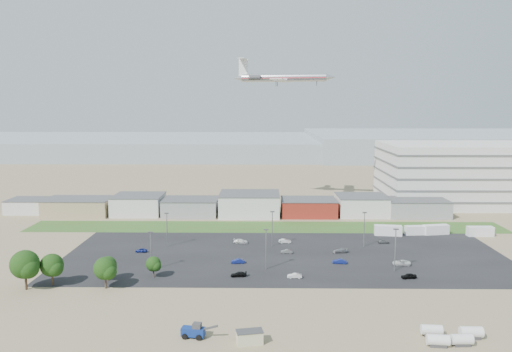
{
  "coord_description": "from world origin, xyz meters",
  "views": [
    {
      "loc": [
        -1.06,
        -112.28,
        40.74
      ],
      "look_at": [
        -2.91,
        22.0,
        21.65
      ],
      "focal_mm": 35.0,
      "sensor_mm": 36.0,
      "label": 1
    }
  ],
  "objects_px": {
    "parked_car_3": "(239,274)",
    "parked_car_6": "(241,241)",
    "parked_car_5": "(141,250)",
    "parked_car_12": "(340,251)",
    "parked_car_13": "(295,276)",
    "portable_shed": "(250,337)",
    "parked_car_7": "(287,251)",
    "parked_car_8": "(383,241)",
    "box_trailer_a": "(388,230)",
    "parked_car_2": "(409,276)",
    "airliner": "(284,78)",
    "parked_car_4": "(238,261)",
    "parked_car_1": "(340,261)",
    "parked_car_0": "(401,263)",
    "parked_car_11": "(285,241)",
    "storage_tank_nw": "(432,330)",
    "tree_far_left": "(25,267)",
    "telehandler": "(193,330)"
  },
  "relations": [
    {
      "from": "airliner",
      "to": "parked_car_11",
      "type": "distance_m",
      "value": 76.44
    },
    {
      "from": "tree_far_left",
      "to": "parked_car_3",
      "type": "xyz_separation_m",
      "value": [
        46.96,
        9.17,
        -4.53
      ]
    },
    {
      "from": "parked_car_5",
      "to": "parked_car_7",
      "type": "bearing_deg",
      "value": 92.84
    },
    {
      "from": "parked_car_0",
      "to": "parked_car_4",
      "type": "bearing_deg",
      "value": -85.68
    },
    {
      "from": "box_trailer_a",
      "to": "portable_shed",
      "type": "bearing_deg",
      "value": -112.47
    },
    {
      "from": "storage_tank_nw",
      "to": "parked_car_3",
      "type": "bearing_deg",
      "value": 139.65
    },
    {
      "from": "parked_car_3",
      "to": "parked_car_8",
      "type": "relative_size",
      "value": 1.17
    },
    {
      "from": "portable_shed",
      "to": "parked_car_5",
      "type": "relative_size",
      "value": 1.4
    },
    {
      "from": "parked_car_4",
      "to": "parked_car_5",
      "type": "bearing_deg",
      "value": -114.54
    },
    {
      "from": "parked_car_0",
      "to": "parked_car_3",
      "type": "height_order",
      "value": "parked_car_0"
    },
    {
      "from": "portable_shed",
      "to": "storage_tank_nw",
      "type": "xyz_separation_m",
      "value": [
        32.38,
        3.43,
        -0.08
      ]
    },
    {
      "from": "parked_car_3",
      "to": "parked_car_6",
      "type": "bearing_deg",
      "value": 175.56
    },
    {
      "from": "parked_car_6",
      "to": "parked_car_0",
      "type": "bearing_deg",
      "value": -108.01
    },
    {
      "from": "parked_car_1",
      "to": "box_trailer_a",
      "type": "bearing_deg",
      "value": 152.31
    },
    {
      "from": "box_trailer_a",
      "to": "airliner",
      "type": "relative_size",
      "value": 0.21
    },
    {
      "from": "box_trailer_a",
      "to": "parked_car_1",
      "type": "distance_m",
      "value": 34.75
    },
    {
      "from": "tree_far_left",
      "to": "parked_car_11",
      "type": "height_order",
      "value": "tree_far_left"
    },
    {
      "from": "parked_car_7",
      "to": "parked_car_8",
      "type": "height_order",
      "value": "parked_car_8"
    },
    {
      "from": "parked_car_1",
      "to": "parked_car_4",
      "type": "distance_m",
      "value": 26.44
    },
    {
      "from": "airliner",
      "to": "parked_car_13",
      "type": "bearing_deg",
      "value": -79.83
    },
    {
      "from": "parked_car_8",
      "to": "parked_car_11",
      "type": "height_order",
      "value": "parked_car_11"
    },
    {
      "from": "parked_car_13",
      "to": "parked_car_7",
      "type": "bearing_deg",
      "value": -175.66
    },
    {
      "from": "telehandler",
      "to": "parked_car_5",
      "type": "height_order",
      "value": "telehandler"
    },
    {
      "from": "parked_car_13",
      "to": "telehandler",
      "type": "bearing_deg",
      "value": -31.09
    },
    {
      "from": "portable_shed",
      "to": "parked_car_13",
      "type": "xyz_separation_m",
      "value": [
        9.85,
        33.08,
        -0.59
      ]
    },
    {
      "from": "parked_car_4",
      "to": "parked_car_7",
      "type": "xyz_separation_m",
      "value": [
        13.14,
        9.01,
        -0.05
      ]
    },
    {
      "from": "parked_car_0",
      "to": "parked_car_3",
      "type": "xyz_separation_m",
      "value": [
        -41.45,
        -9.25,
        -0.07
      ]
    },
    {
      "from": "parked_car_3",
      "to": "parked_car_6",
      "type": "relative_size",
      "value": 0.89
    },
    {
      "from": "tree_far_left",
      "to": "parked_car_7",
      "type": "distance_m",
      "value": 65.94
    },
    {
      "from": "airliner",
      "to": "parked_car_12",
      "type": "relative_size",
      "value": 9.91
    },
    {
      "from": "parked_car_1",
      "to": "parked_car_12",
      "type": "xyz_separation_m",
      "value": [
        1.59,
        9.66,
        -0.0
      ]
    },
    {
      "from": "tree_far_left",
      "to": "parked_car_5",
      "type": "bearing_deg",
      "value": 56.91
    },
    {
      "from": "parked_car_8",
      "to": "parked_car_11",
      "type": "distance_m",
      "value": 29.35
    },
    {
      "from": "box_trailer_a",
      "to": "parked_car_3",
      "type": "bearing_deg",
      "value": -131.97
    },
    {
      "from": "storage_tank_nw",
      "to": "parked_car_7",
      "type": "height_order",
      "value": "storage_tank_nw"
    },
    {
      "from": "parked_car_3",
      "to": "parked_car_11",
      "type": "relative_size",
      "value": 1.06
    },
    {
      "from": "portable_shed",
      "to": "parked_car_4",
      "type": "distance_m",
      "value": 44.25
    },
    {
      "from": "parked_car_4",
      "to": "parked_car_8",
      "type": "distance_m",
      "value": 46.75
    },
    {
      "from": "parked_car_4",
      "to": "parked_car_7",
      "type": "distance_m",
      "value": 15.93
    },
    {
      "from": "box_trailer_a",
      "to": "parked_car_2",
      "type": "relative_size",
      "value": 2.35
    },
    {
      "from": "parked_car_13",
      "to": "parked_car_3",
      "type": "bearing_deg",
      "value": -92.04
    },
    {
      "from": "parked_car_12",
      "to": "parked_car_13",
      "type": "relative_size",
      "value": 1.19
    },
    {
      "from": "parked_car_11",
      "to": "parked_car_7",
      "type": "bearing_deg",
      "value": 175.06
    },
    {
      "from": "parked_car_12",
      "to": "portable_shed",
      "type": "bearing_deg",
      "value": -30.18
    },
    {
      "from": "parked_car_2",
      "to": "parked_car_6",
      "type": "bearing_deg",
      "value": -133.69
    },
    {
      "from": "parked_car_5",
      "to": "parked_car_12",
      "type": "bearing_deg",
      "value": 93.86
    },
    {
      "from": "parked_car_0",
      "to": "parked_car_6",
      "type": "bearing_deg",
      "value": -109.73
    },
    {
      "from": "parked_car_13",
      "to": "portable_shed",
      "type": "bearing_deg",
      "value": -14.96
    },
    {
      "from": "portable_shed",
      "to": "parked_car_3",
      "type": "height_order",
      "value": "portable_shed"
    },
    {
      "from": "parked_car_1",
      "to": "parked_car_5",
      "type": "distance_m",
      "value": 54.75
    }
  ]
}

